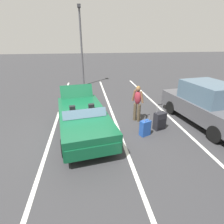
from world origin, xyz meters
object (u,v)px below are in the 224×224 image
Objects in this scene: parking_lamp_post at (81,42)px; suitcase_large_black at (160,121)px; convertible_car at (84,122)px; suitcase_medium_bright at (145,128)px; parked_sedan_far at (208,104)px; traveler_person at (137,102)px.

suitcase_large_black is at bearing 21.08° from parking_lamp_post.
suitcase_medium_bright is at bearing 75.09° from convertible_car.
convertible_car is 5.37m from parked_sedan_far.
parked_sedan_far reaches higher than convertible_car.
parked_sedan_far reaches higher than suitcase_medium_bright.
traveler_person is (-1.34, 0.04, 0.62)m from suitcase_medium_bright.
suitcase_medium_bright is at bearing -85.18° from parked_sedan_far.
suitcase_large_black is at bearing 84.99° from traveler_person.
convertible_car is 2.64× the size of traveler_person.
traveler_person is 3.04m from parked_sedan_far.
parking_lamp_post reaches higher than parked_sedan_far.
parked_sedan_far reaches higher than traveler_person.
convertible_car is 3.11m from suitcase_large_black.
parked_sedan_far is at bearing 86.02° from convertible_car.
traveler_person reaches higher than suitcase_large_black.
parked_sedan_far is at bearing 78.51° from suitcase_large_black.
suitcase_medium_bright is 0.19× the size of parked_sedan_far.
convertible_car is at bearing 0.22° from parking_lamp_post.
parking_lamp_post is (-7.18, -2.41, 2.34)m from traveler_person.
parking_lamp_post is (-8.12, -3.13, 2.90)m from suitcase_large_black.
parking_lamp_post reaches higher than traveler_person.
traveler_person is at bearing -25.87° from suitcase_medium_bright.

